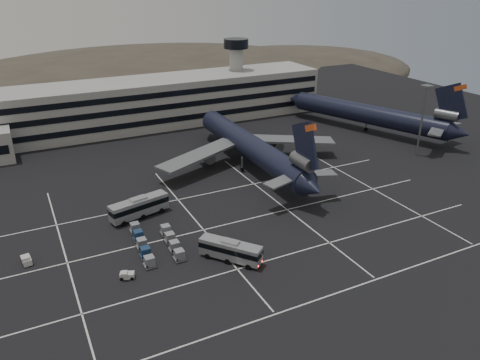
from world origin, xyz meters
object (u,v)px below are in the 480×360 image
bus_far (139,206)px  tug_a (26,260)px  trijet_main (251,147)px  uld_cluster (155,243)px  bus_near (230,250)px

bus_far → tug_a: bearing=96.1°
trijet_main → uld_cluster: 40.50m
uld_cluster → bus_near: bearing=-43.6°
bus_near → tug_a: bearing=116.7°
bus_far → tug_a: (-20.75, -7.52, -1.56)m
bus_far → bus_near: bearing=-170.4°
bus_near → tug_a: bus_near is taller
tug_a → uld_cluster: 20.68m
trijet_main → uld_cluster: bearing=-141.3°
trijet_main → bus_far: trijet_main is taller
bus_near → trijet_main: bearing=19.0°
bus_near → uld_cluster: 13.61m
trijet_main → bus_far: 33.77m
trijet_main → bus_near: size_ratio=5.87×
trijet_main → bus_far: bearing=-157.0°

